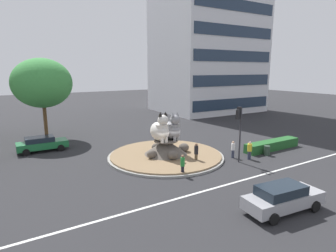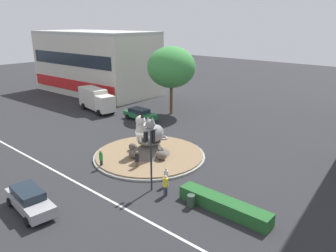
# 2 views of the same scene
# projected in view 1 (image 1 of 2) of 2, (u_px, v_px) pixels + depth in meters

# --- Properties ---
(ground_plane) EXTENTS (160.00, 160.00, 0.00)m
(ground_plane) POSITION_uv_depth(u_px,v_px,m) (166.00, 157.00, 25.64)
(ground_plane) COLOR #28282B
(lane_centreline) EXTENTS (112.00, 0.20, 0.01)m
(lane_centreline) POSITION_uv_depth(u_px,v_px,m) (222.00, 186.00, 19.24)
(lane_centreline) COLOR silver
(lane_centreline) RESTS_ON ground
(roundabout_island) EXTENTS (10.55, 10.55, 1.61)m
(roundabout_island) POSITION_uv_depth(u_px,v_px,m) (166.00, 152.00, 25.53)
(roundabout_island) COLOR gray
(roundabout_island) RESTS_ON ground
(cat_statue_white) EXTENTS (1.67, 2.62, 2.69)m
(cat_statue_white) POSITION_uv_depth(u_px,v_px,m) (160.00, 130.00, 24.85)
(cat_statue_white) COLOR silver
(cat_statue_white) RESTS_ON roundabout_island
(cat_statue_grey) EXTENTS (1.71, 2.65, 2.56)m
(cat_statue_grey) POSITION_uv_depth(u_px,v_px,m) (171.00, 129.00, 25.43)
(cat_statue_grey) COLOR gray
(cat_statue_grey) RESTS_ON roundabout_island
(traffic_light_mast) EXTENTS (0.71, 0.60, 4.81)m
(traffic_light_mast) POSITION_uv_depth(u_px,v_px,m) (239.00, 122.00, 23.54)
(traffic_light_mast) COLOR #2D2D33
(traffic_light_mast) RESTS_ON ground
(office_tower) EXTENTS (18.37, 15.03, 32.43)m
(office_tower) POSITION_uv_depth(u_px,v_px,m) (208.00, 24.00, 52.16)
(office_tower) COLOR silver
(office_tower) RESTS_ON ground
(clipped_hedge_strip) EXTENTS (6.74, 1.20, 0.90)m
(clipped_hedge_strip) POSITION_uv_depth(u_px,v_px,m) (272.00, 145.00, 27.96)
(clipped_hedge_strip) COLOR #235B28
(clipped_hedge_strip) RESTS_ON ground
(broadleaf_tree_behind_island) EXTENTS (6.43, 6.43, 9.15)m
(broadleaf_tree_behind_island) POSITION_uv_depth(u_px,v_px,m) (42.00, 83.00, 30.85)
(broadleaf_tree_behind_island) COLOR brown
(broadleaf_tree_behind_island) RESTS_ON ground
(pedestrian_black_shirt) EXTENTS (0.35, 0.35, 1.77)m
(pedestrian_black_shirt) POSITION_uv_depth(u_px,v_px,m) (196.00, 153.00, 23.75)
(pedestrian_black_shirt) COLOR brown
(pedestrian_black_shirt) RESTS_ON ground
(pedestrian_yellow_shirt) EXTENTS (0.40, 0.40, 1.63)m
(pedestrian_yellow_shirt) POSITION_uv_depth(u_px,v_px,m) (250.00, 150.00, 24.80)
(pedestrian_yellow_shirt) COLOR #33384C
(pedestrian_yellow_shirt) RESTS_ON ground
(pedestrian_white_shirt) EXTENTS (0.33, 0.33, 1.56)m
(pedestrian_white_shirt) POSITION_uv_depth(u_px,v_px,m) (233.00, 149.00, 25.26)
(pedestrian_white_shirt) COLOR #33384C
(pedestrian_white_shirt) RESTS_ON ground
(pedestrian_green_shirt) EXTENTS (0.32, 0.32, 1.66)m
(pedestrian_green_shirt) POSITION_uv_depth(u_px,v_px,m) (183.00, 165.00, 20.91)
(pedestrian_green_shirt) COLOR black
(pedestrian_green_shirt) RESTS_ON ground
(sedan_on_far_lane) EXTENTS (4.93, 2.31, 1.58)m
(sedan_on_far_lane) POSITION_uv_depth(u_px,v_px,m) (283.00, 198.00, 15.66)
(sedan_on_far_lane) COLOR #99999E
(sedan_on_far_lane) RESTS_ON ground
(hatchback_near_shophouse) EXTENTS (4.65, 2.05, 1.46)m
(hatchback_near_shophouse) POSITION_uv_depth(u_px,v_px,m) (42.00, 143.00, 27.32)
(hatchback_near_shophouse) COLOR #1E6B38
(hatchback_near_shophouse) RESTS_ON ground
(litter_bin) EXTENTS (0.56, 0.56, 0.90)m
(litter_bin) POSITION_uv_depth(u_px,v_px,m) (267.00, 151.00, 26.08)
(litter_bin) COLOR #2D4233
(litter_bin) RESTS_ON ground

